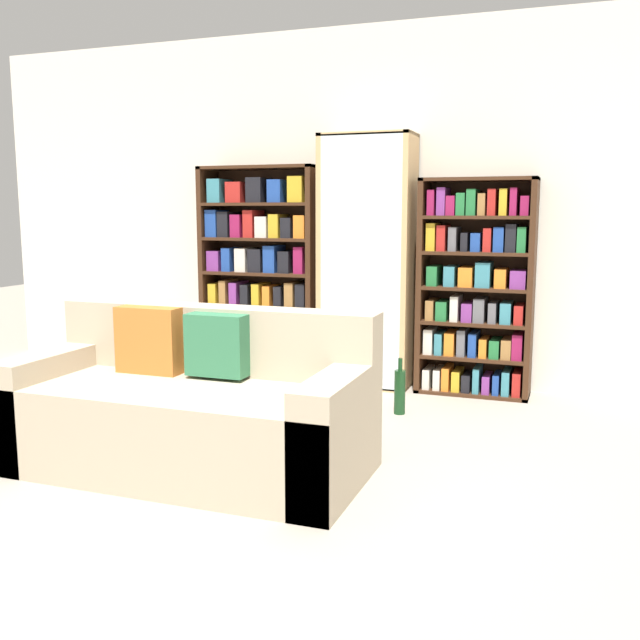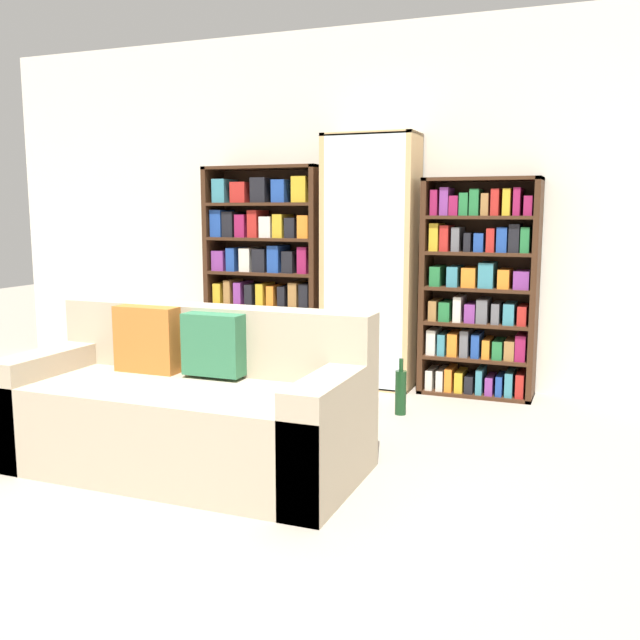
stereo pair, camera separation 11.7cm
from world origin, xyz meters
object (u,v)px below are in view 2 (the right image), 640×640
bookshelf_left (265,273)px  wine_bottle (401,392)px  couch (188,410)px  display_cabinet (371,263)px  bookshelf_right (479,290)px

bookshelf_left → wine_bottle: bearing=-28.4°
couch → display_cabinet: bearing=80.2°
couch → bookshelf_right: 2.39m
bookshelf_left → bookshelf_right: 1.69m
display_cabinet → bookshelf_right: 0.83m
couch → wine_bottle: (0.78, 1.33, -0.15)m
couch → bookshelf_left: size_ratio=1.10×
bookshelf_left → display_cabinet: bearing=-1.1°
couch → bookshelf_right: bearing=60.4°
display_cabinet → wine_bottle: bearing=-58.1°
couch → bookshelf_left: bearing=104.6°
wine_bottle → display_cabinet: bearing=121.9°
wine_bottle → bookshelf_left: bearing=151.6°
bookshelf_left → bookshelf_right: bookshelf_left is taller
display_cabinet → couch: bearing=-99.8°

